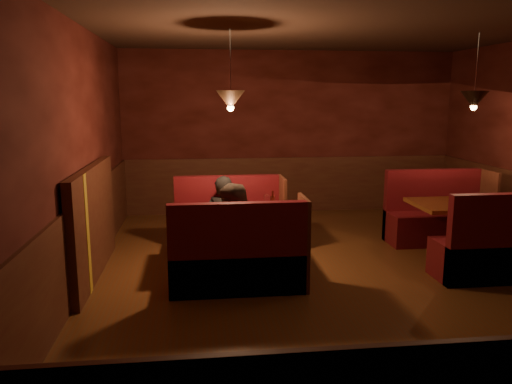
{
  "coord_description": "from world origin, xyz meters",
  "views": [
    {
      "loc": [
        -1.71,
        -5.44,
        2.08
      ],
      "look_at": [
        -1.0,
        0.46,
        0.95
      ],
      "focal_mm": 35.0,
      "sensor_mm": 36.0,
      "label": 1
    }
  ],
  "objects": [
    {
      "name": "main_bench_far",
      "position": [
        -1.27,
        1.23,
        0.32
      ],
      "size": [
        1.49,
        0.53,
        1.02
      ],
      "color": "#501015",
      "rests_on": "ground"
    },
    {
      "name": "main_table",
      "position": [
        -1.28,
        0.46,
        0.56
      ],
      "size": [
        1.35,
        0.82,
        0.95
      ],
      "color": "brown",
      "rests_on": "ground"
    },
    {
      "name": "room",
      "position": [
        -0.28,
        0.05,
        1.05
      ],
      "size": [
        6.02,
        7.02,
        2.92
      ],
      "color": "#5B2E14",
      "rests_on": "ground"
    },
    {
      "name": "second_table",
      "position": [
        1.73,
        0.48,
        0.55
      ],
      "size": [
        1.33,
        0.85,
        0.75
      ],
      "color": "brown",
      "rests_on": "ground"
    },
    {
      "name": "main_bench_near",
      "position": [
        -1.27,
        -0.3,
        0.32
      ],
      "size": [
        1.49,
        0.53,
        1.02
      ],
      "color": "#501015",
      "rests_on": "ground"
    },
    {
      "name": "diner_b",
      "position": [
        -1.28,
        -0.13,
        0.75
      ],
      "size": [
        0.87,
        0.76,
        1.51
      ],
      "primitive_type": "imported",
      "rotation": [
        0.0,
        0.0,
        -0.3
      ],
      "color": "#3F3229",
      "rests_on": "ground"
    },
    {
      "name": "second_bench_far",
      "position": [
        1.76,
        1.27,
        0.33
      ],
      "size": [
        1.47,
        0.55,
        1.05
      ],
      "color": "#501015",
      "rests_on": "ground"
    },
    {
      "name": "second_bench_near",
      "position": [
        1.76,
        -0.32,
        0.33
      ],
      "size": [
        1.47,
        0.55,
        1.05
      ],
      "color": "#501015",
      "rests_on": "ground"
    },
    {
      "name": "diner_a",
      "position": [
        -1.36,
        1.11,
        0.7
      ],
      "size": [
        0.59,
        0.47,
        1.41
      ],
      "primitive_type": "imported",
      "rotation": [
        0.0,
        0.0,
        2.85
      ],
      "color": "black",
      "rests_on": "ground"
    }
  ]
}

